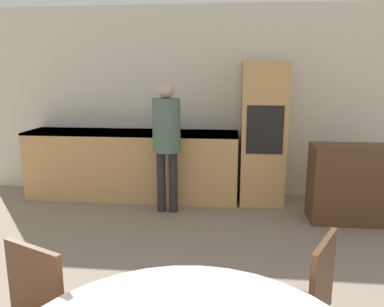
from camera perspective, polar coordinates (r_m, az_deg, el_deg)
wall_back at (r=5.27m, az=2.02°, el=7.80°), size 6.53×0.05×2.60m
kitchen_counter at (r=5.22m, az=-9.08°, el=-1.55°), size 2.87×0.60×0.93m
oven_unit at (r=4.98m, az=10.72°, el=2.98°), size 0.56×0.59×1.84m
sideboard at (r=4.70m, az=23.37°, el=-4.28°), size 0.97×0.45×0.90m
chair_far_right at (r=2.22m, az=16.34°, el=-20.99°), size 0.54×0.54×0.88m
person_standing at (r=4.51m, az=-3.90°, el=3.15°), size 0.34×0.34×1.61m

